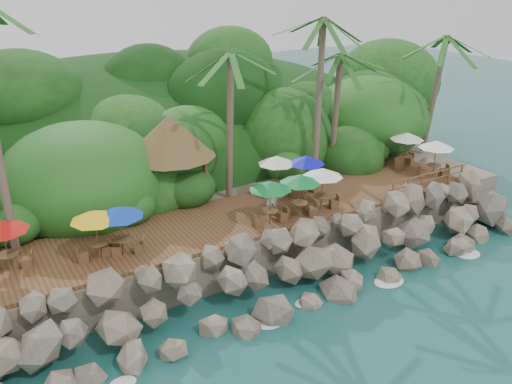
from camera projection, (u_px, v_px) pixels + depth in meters
ground at (325, 307)px, 23.95m from camera, size 140.00×140.00×0.00m
land_base at (180, 176)px, 36.27m from camera, size 32.00×25.20×2.10m
jungle_hill at (143, 159)px, 42.62m from camera, size 44.80×28.00×15.40m
seawall at (300, 265)px, 25.10m from camera, size 29.00×4.00×2.30m
terrace at (256, 213)px, 27.88m from camera, size 26.00×5.00×0.20m
jungle_foliage at (187, 195)px, 35.87m from camera, size 44.00×16.00×12.00m
foam_line at (321, 303)px, 24.18m from camera, size 25.20×0.80×0.06m
palms at (237, 24)px, 26.72m from camera, size 35.28×6.66×13.54m
palapa at (169, 136)px, 28.29m from camera, size 4.90×4.90×4.60m
dining_clusters at (271, 178)px, 27.09m from camera, size 25.70×5.08×2.27m
railing at (429, 179)px, 30.48m from camera, size 6.10×0.10×1.00m
waiter at (272, 198)px, 27.13m from camera, size 0.77×0.62×1.82m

